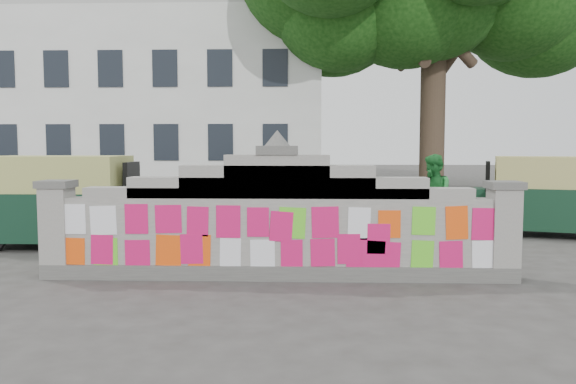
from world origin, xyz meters
The scene contains 8 objects.
ground centered at (0.00, 0.00, 0.00)m, with size 100.00×100.00×0.00m, color #383533.
parapet_wall centered at (0.00, -0.01, 0.75)m, with size 6.48×0.44×2.01m.
building centered at (-7.00, 21.98, 4.01)m, with size 16.00×10.00×8.90m.
cyclist_bike centered at (-0.09, 2.31, 0.46)m, with size 0.61×1.74×0.91m, color black.
cyclist_rider centered at (-0.09, 2.31, 0.77)m, with size 0.56×0.37×1.55m, color black.
pedestrian centered at (2.79, 3.20, 0.83)m, with size 0.80×0.63×1.65m, color #227D32.
rickshaw_left centered at (-3.95, 2.33, 0.84)m, with size 2.94×1.37×1.63m.
rickshaw_right centered at (5.31, 3.93, 0.83)m, with size 2.96×2.00×1.59m.
Camera 1 is at (0.41, -7.51, 1.78)m, focal length 35.00 mm.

